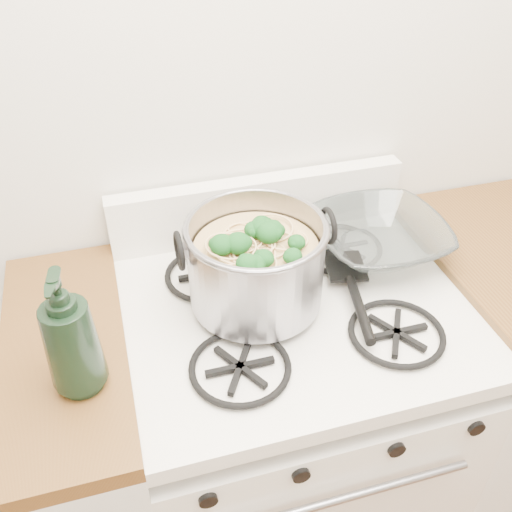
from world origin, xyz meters
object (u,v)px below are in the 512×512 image
object	(u,v)px
bottle	(69,333)
stock_pot	(256,264)
glass_bowl	(378,245)
gas_range	(289,432)
spatula	(345,264)

from	to	relation	value
bottle	stock_pot	bearing A→B (deg)	29.95
glass_bowl	gas_range	bearing A→B (deg)	-155.01
stock_pot	bottle	distance (m)	0.41
stock_pot	gas_range	bearing A→B (deg)	-19.62
spatula	bottle	size ratio (longest dim) A/B	1.16
stock_pot	glass_bowl	size ratio (longest dim) A/B	2.59
gas_range	glass_bowl	distance (m)	0.57
glass_bowl	bottle	size ratio (longest dim) A/B	0.48
gas_range	stock_pot	size ratio (longest dim) A/B	2.80
bottle	gas_range	bearing A→B (deg)	22.91
gas_range	stock_pot	bearing A→B (deg)	160.38
gas_range	bottle	size ratio (longest dim) A/B	3.45
gas_range	spatula	size ratio (longest dim) A/B	2.98
glass_bowl	bottle	distance (m)	0.76
spatula	glass_bowl	bearing A→B (deg)	34.23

